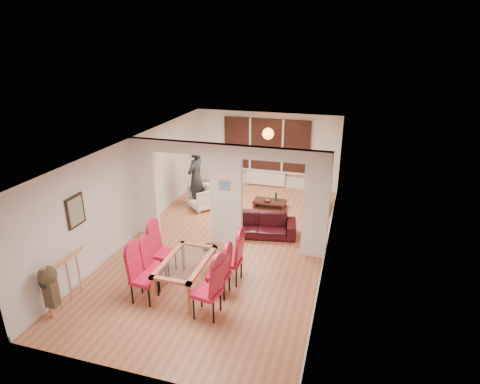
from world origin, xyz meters
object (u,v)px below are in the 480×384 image
at_px(bottle, 276,196).
at_px(bowl, 267,201).
at_px(dining_chair_rc, 230,258).
at_px(armchair, 203,198).
at_px(television, 318,200).
at_px(person, 196,177).
at_px(dining_chair_ra, 207,288).
at_px(dining_chair_lb, 154,265).
at_px(sofa, 258,225).
at_px(coffee_table, 270,204).
at_px(dining_chair_rb, 218,272).
at_px(dining_table, 186,275).
at_px(dining_chair_lc, 163,250).
at_px(dining_chair_la, 144,276).

distance_m(bottle, bowl, 0.32).
distance_m(dining_chair_rc, armchair, 4.09).
height_order(television, bowl, television).
relative_size(armchair, bottle, 2.78).
relative_size(armchair, person, 0.41).
xyz_separation_m(dining_chair_ra, dining_chair_rc, (0.08, 1.21, -0.02)).
height_order(dining_chair_lb, sofa, dining_chair_lb).
bearing_deg(coffee_table, dining_chair_rb, -90.53).
bearing_deg(bowl, television, 15.26).
xyz_separation_m(dining_table, bottle, (0.91, 4.82, 0.02)).
bearing_deg(sofa, dining_chair_ra, -101.89).
relative_size(person, bottle, 6.82).
distance_m(dining_chair_lb, dining_chair_rc, 1.59).
xyz_separation_m(coffee_table, bowl, (-0.07, -0.10, 0.14)).
relative_size(dining_chair_rc, coffee_table, 1.13).
distance_m(dining_chair_lc, armchair, 3.70).
relative_size(television, bowl, 4.76).
height_order(dining_chair_lb, dining_chair_lc, dining_chair_lc).
xyz_separation_m(dining_chair_rc, bottle, (0.13, 4.24, -0.20)).
bearing_deg(dining_chair_lc, coffee_table, 74.42).
relative_size(coffee_table, bottle, 3.66).
bearing_deg(armchair, dining_chair_rb, -22.51).
relative_size(dining_chair_lc, coffee_table, 1.13).
distance_m(television, bottle, 1.28).
xyz_separation_m(sofa, bowl, (-0.16, 1.77, -0.03)).
distance_m(dining_chair_rc, person, 4.33).
relative_size(dining_chair_rb, television, 1.04).
distance_m(person, bottle, 2.53).
height_order(dining_chair_rc, armchair, dining_chair_rc).
distance_m(sofa, coffee_table, 1.89).
bearing_deg(dining_chair_ra, dining_chair_rc, 96.17).
bearing_deg(dining_chair_lc, dining_chair_rb, -13.12).
xyz_separation_m(dining_chair_ra, sofa, (0.12, 3.51, -0.30)).
height_order(dining_chair_rc, person, person).
height_order(dining_table, dining_chair_lb, dining_chair_lb).
height_order(dining_chair_rc, bottle, dining_chair_rc).
xyz_separation_m(dining_chair_la, armchair, (-0.59, 4.67, -0.22)).
distance_m(dining_chair_rc, television, 4.70).
distance_m(dining_chair_ra, dining_chair_rc, 1.21).
bearing_deg(dining_chair_rc, sofa, 88.30).
bearing_deg(dining_chair_ra, armchair, 122.04).
height_order(dining_chair_rc, bowl, dining_chair_rc).
distance_m(television, bowl, 1.55).
xyz_separation_m(sofa, person, (-2.32, 1.38, 0.65)).
xyz_separation_m(dining_chair_lc, television, (2.89, 4.59, -0.28)).
height_order(dining_chair_rc, television, dining_chair_rc).
relative_size(dining_chair_lc, sofa, 0.57).
distance_m(dining_table, dining_chair_rc, 0.99).
height_order(dining_chair_la, dining_chair_lc, dining_chair_lc).
relative_size(dining_chair_rc, sofa, 0.57).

